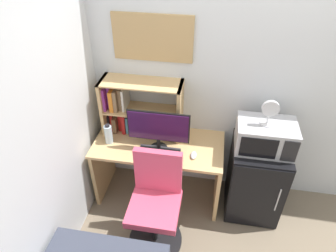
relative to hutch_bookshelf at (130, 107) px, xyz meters
The scene contains 12 objects.
wall_back 1.66m from the hutch_bookshelf, ahead, with size 6.40×0.04×2.60m, color silver.
desk 0.61m from the hutch_bookshelf, 29.60° to the right, with size 1.27×0.61×0.72m.
hutch_bookshelf is the anchor object (origin of this frame).
monitor 0.42m from the hutch_bookshelf, 37.37° to the right, with size 0.58×0.17×0.42m.
keyboard 0.54m from the hutch_bookshelf, 41.70° to the right, with size 0.39×0.15×0.02m, color #333338.
computer_mouse 0.78m from the hutch_bookshelf, 24.34° to the right, with size 0.06×0.11×0.03m, color silver.
water_bottle 0.34m from the hutch_bookshelf, 125.59° to the right, with size 0.08×0.08×0.21m.
mini_fridge 1.43m from the hutch_bookshelf, ahead, with size 0.52×0.55×0.82m.
microwave 1.30m from the hutch_bookshelf, ahead, with size 0.52×0.36×0.27m.
desk_fan 1.31m from the hutch_bookshelf, ahead, with size 0.15×0.11×0.24m.
desk_chair 0.99m from the hutch_bookshelf, 61.22° to the right, with size 0.50×0.50×0.97m.
wall_corkboard 0.71m from the hutch_bookshelf, 28.12° to the left, with size 0.72×0.02×0.42m, color tan.
Camera 1 is at (-0.43, -2.54, 2.63)m, focal length 32.38 mm.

